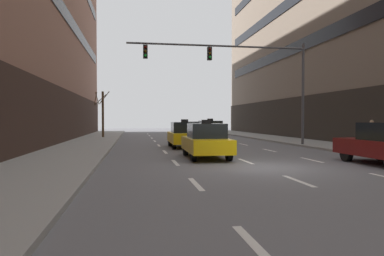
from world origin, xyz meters
TOP-DOWN VIEW (x-y plane):
  - ground_plane at (0.00, 0.00)m, footprint 120.00×120.00m
  - sidewalk_left at (-8.08, 0.00)m, footprint 3.88×80.00m
  - lane_stripe_l1_s2 at (-3.07, -8.00)m, footprint 0.16×2.00m
  - lane_stripe_l1_s3 at (-3.07, -3.00)m, footprint 0.16×2.00m
  - lane_stripe_l1_s4 at (-3.07, 2.00)m, footprint 0.16×2.00m
  - lane_stripe_l1_s5 at (-3.07, 7.00)m, footprint 0.16×2.00m
  - lane_stripe_l1_s6 at (-3.07, 12.00)m, footprint 0.16×2.00m
  - lane_stripe_l1_s7 at (-3.07, 17.00)m, footprint 0.16×2.00m
  - lane_stripe_l1_s8 at (-3.07, 22.00)m, footprint 0.16×2.00m
  - lane_stripe_l1_s9 at (-3.07, 27.00)m, footprint 0.16×2.00m
  - lane_stripe_l1_s10 at (-3.07, 32.00)m, footprint 0.16×2.00m
  - lane_stripe_l2_s3 at (0.00, -3.00)m, footprint 0.16×2.00m
  - lane_stripe_l2_s4 at (0.00, 2.00)m, footprint 0.16×2.00m
  - lane_stripe_l2_s5 at (0.00, 7.00)m, footprint 0.16×2.00m
  - lane_stripe_l2_s6 at (0.00, 12.00)m, footprint 0.16×2.00m
  - lane_stripe_l2_s7 at (0.00, 17.00)m, footprint 0.16×2.00m
  - lane_stripe_l2_s8 at (0.00, 22.00)m, footprint 0.16×2.00m
  - lane_stripe_l2_s9 at (0.00, 27.00)m, footprint 0.16×2.00m
  - lane_stripe_l2_s10 at (0.00, 32.00)m, footprint 0.16×2.00m
  - lane_stripe_l3_s4 at (3.07, 2.00)m, footprint 0.16×2.00m
  - lane_stripe_l3_s5 at (3.07, 7.00)m, footprint 0.16×2.00m
  - lane_stripe_l3_s6 at (3.07, 12.00)m, footprint 0.16×2.00m
  - lane_stripe_l3_s7 at (3.07, 17.00)m, footprint 0.16×2.00m
  - lane_stripe_l3_s8 at (3.07, 22.00)m, footprint 0.16×2.00m
  - lane_stripe_l3_s9 at (3.07, 27.00)m, footprint 0.16×2.00m
  - lane_stripe_l3_s10 at (3.07, 32.00)m, footprint 0.16×2.00m
  - taxi_driving_0 at (-1.57, 9.89)m, footprint 1.88×4.41m
  - car_driving_1 at (1.49, 26.41)m, footprint 1.91×4.29m
  - taxi_driving_2 at (-1.45, 3.51)m, footprint 1.89×4.37m
  - taxi_driving_3 at (1.54, 16.53)m, footprint 2.00×4.59m
  - traffic_signal_0 at (2.39, 9.77)m, footprint 11.87×0.35m
  - street_tree_0 at (-7.74, 21.92)m, footprint 1.46×1.59m
  - pedestrian_1 at (8.77, 5.73)m, footprint 0.25×0.52m

SIDE VIEW (x-z plane):
  - ground_plane at x=0.00m, z-range 0.00..0.00m
  - lane_stripe_l1_s2 at x=-3.07m, z-range 0.00..0.01m
  - lane_stripe_l1_s3 at x=-3.07m, z-range 0.00..0.01m
  - lane_stripe_l1_s4 at x=-3.07m, z-range 0.00..0.01m
  - lane_stripe_l1_s5 at x=-3.07m, z-range 0.00..0.01m
  - lane_stripe_l1_s6 at x=-3.07m, z-range 0.00..0.01m
  - lane_stripe_l1_s7 at x=-3.07m, z-range 0.00..0.01m
  - lane_stripe_l1_s8 at x=-3.07m, z-range 0.00..0.01m
  - lane_stripe_l1_s9 at x=-3.07m, z-range 0.00..0.01m
  - lane_stripe_l1_s10 at x=-3.07m, z-range 0.00..0.01m
  - lane_stripe_l2_s3 at x=0.00m, z-range 0.00..0.01m
  - lane_stripe_l2_s4 at x=0.00m, z-range 0.00..0.01m
  - lane_stripe_l2_s5 at x=0.00m, z-range 0.00..0.01m
  - lane_stripe_l2_s6 at x=0.00m, z-range 0.00..0.01m
  - lane_stripe_l2_s7 at x=0.00m, z-range 0.00..0.01m
  - lane_stripe_l2_s8 at x=0.00m, z-range 0.00..0.01m
  - lane_stripe_l2_s9 at x=0.00m, z-range 0.00..0.01m
  - lane_stripe_l2_s10 at x=0.00m, z-range 0.00..0.01m
  - lane_stripe_l3_s4 at x=3.07m, z-range 0.00..0.01m
  - lane_stripe_l3_s5 at x=3.07m, z-range 0.00..0.01m
  - lane_stripe_l3_s6 at x=3.07m, z-range 0.00..0.01m
  - lane_stripe_l3_s7 at x=3.07m, z-range 0.00..0.01m
  - lane_stripe_l3_s8 at x=3.07m, z-range 0.00..0.01m
  - lane_stripe_l3_s9 at x=3.07m, z-range 0.00..0.01m
  - lane_stripe_l3_s10 at x=3.07m, z-range 0.00..0.01m
  - sidewalk_left at x=-8.08m, z-range 0.00..0.14m
  - car_driving_1 at x=1.49m, z-range -0.01..1.57m
  - taxi_driving_2 at x=-1.45m, z-range -0.10..1.71m
  - taxi_driving_0 at x=-1.57m, z-range -0.10..1.73m
  - taxi_driving_3 at x=1.54m, z-range -0.10..1.79m
  - pedestrian_1 at x=8.77m, z-range 0.27..1.92m
  - street_tree_0 at x=-7.74m, z-range 0.32..4.72m
  - traffic_signal_0 at x=2.39m, z-range 1.79..8.60m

